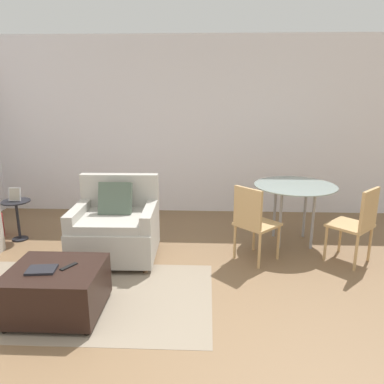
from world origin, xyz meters
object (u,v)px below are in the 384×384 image
(armchair, at_px, (116,228))
(picture_frame, at_px, (15,194))
(dining_chair_near_right, at_px, (358,221))
(side_table, at_px, (17,213))
(tv_remote_primary, at_px, (69,266))
(dining_chair_near_left, at_px, (253,219))
(book_stack, at_px, (42,270))
(dining_table, at_px, (295,192))
(ottoman, at_px, (57,289))

(armchair, xyz_separation_m, picture_frame, (-1.43, 0.49, 0.26))
(dining_chair_near_right, bearing_deg, armchair, 179.20)
(side_table, bearing_deg, tv_remote_primary, -51.65)
(armchair, bearing_deg, dining_chair_near_left, -1.39)
(armchair, xyz_separation_m, dining_chair_near_left, (1.59, -0.04, 0.15))
(picture_frame, bearing_deg, armchair, -18.79)
(tv_remote_primary, bearing_deg, book_stack, -158.20)
(side_table, distance_m, dining_chair_near_right, 4.24)
(tv_remote_primary, relative_size, dining_chair_near_left, 0.18)
(armchair, height_order, side_table, armchair)
(dining_table, xyz_separation_m, dining_chair_near_left, (-0.59, -0.59, -0.16))
(tv_remote_primary, bearing_deg, dining_chair_near_left, 32.82)
(dining_chair_near_left, bearing_deg, dining_table, 45.00)
(side_table, xyz_separation_m, dining_chair_near_left, (3.02, -0.52, 0.14))
(book_stack, relative_size, dining_chair_near_right, 0.29)
(book_stack, distance_m, side_table, 2.04)
(tv_remote_primary, height_order, dining_chair_near_right, dining_chair_near_right)
(picture_frame, bearing_deg, ottoman, -54.63)
(side_table, relative_size, dining_chair_near_left, 0.60)
(book_stack, distance_m, tv_remote_primary, 0.22)
(dining_table, bearing_deg, ottoman, -144.48)
(dining_table, distance_m, dining_chair_near_right, 0.85)
(tv_remote_primary, relative_size, dining_table, 0.16)
(ottoman, relative_size, tv_remote_primary, 4.84)
(armchair, distance_m, dining_chair_near_left, 1.60)
(armchair, relative_size, dining_chair_near_left, 1.07)
(armchair, xyz_separation_m, dining_table, (2.18, 0.55, 0.31))
(ottoman, relative_size, book_stack, 3.07)
(book_stack, xyz_separation_m, dining_chair_near_left, (1.93, 1.20, 0.07))
(dining_chair_near_right, bearing_deg, dining_chair_near_left, 180.00)
(tv_remote_primary, xyz_separation_m, picture_frame, (-1.30, 1.64, 0.18))
(tv_remote_primary, relative_size, side_table, 0.30)
(ottoman, bearing_deg, dining_chair_near_left, 31.88)
(dining_chair_near_right, bearing_deg, tv_remote_primary, -159.04)
(ottoman, distance_m, side_table, 2.05)
(picture_frame, relative_size, dining_chair_near_left, 0.20)
(side_table, bearing_deg, armchair, -18.79)
(picture_frame, bearing_deg, dining_chair_near_left, -9.85)
(book_stack, height_order, side_table, side_table)
(picture_frame, bearing_deg, dining_table, 1.04)
(ottoman, relative_size, dining_chair_near_right, 0.88)
(armchair, relative_size, dining_table, 0.93)
(dining_chair_near_left, distance_m, dining_chair_near_right, 1.18)
(tv_remote_primary, distance_m, dining_chair_near_right, 3.11)
(side_table, height_order, dining_chair_near_right, dining_chair_near_right)
(tv_remote_primary, relative_size, picture_frame, 0.92)
(book_stack, bearing_deg, dining_chair_near_right, 21.02)
(book_stack, bearing_deg, armchair, 74.67)
(ottoman, xyz_separation_m, book_stack, (-0.09, -0.05, 0.21))
(side_table, relative_size, dining_table, 0.52)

